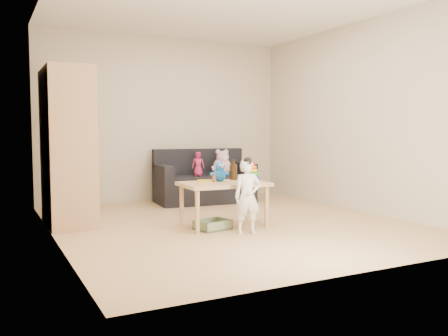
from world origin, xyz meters
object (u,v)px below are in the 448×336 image
play_table (224,204)px  toddler (247,198)px  sofa (205,189)px  wardrobe (67,147)px

play_table → toddler: size_ratio=1.25×
sofa → wardrobe: bearing=-154.3°
play_table → wardrobe: bearing=148.5°
wardrobe → play_table: bearing=-31.5°
wardrobe → play_table: size_ratio=1.87×
toddler → sofa: bearing=93.8°
play_table → toddler: toddler is taller
sofa → play_table: play_table is taller
wardrobe → play_table: wardrobe is taller
sofa → toddler: bearing=-98.9°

